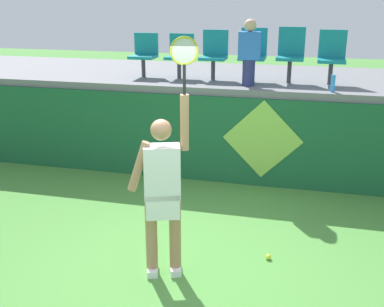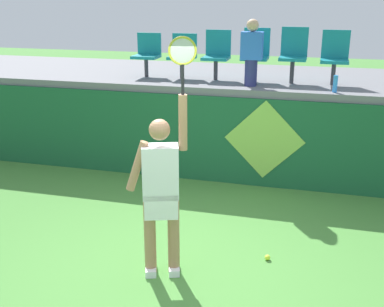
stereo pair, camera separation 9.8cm
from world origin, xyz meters
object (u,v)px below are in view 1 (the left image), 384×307
(tennis_ball, at_px, (268,257))
(stadium_chair_4, at_px, (291,52))
(stadium_chair_2, at_px, (214,53))
(spectator_0, at_px, (249,51))
(stadium_chair_5, at_px, (332,55))
(stadium_chair_1, at_px, (180,54))
(stadium_chair_3, at_px, (253,52))
(tennis_player, at_px, (163,190))
(water_bottle, at_px, (333,83))
(stadium_chair_0, at_px, (144,53))

(tennis_ball, xyz_separation_m, stadium_chair_4, (-0.03, 3.18, 2.02))
(stadium_chair_2, relative_size, spectator_0, 0.79)
(tennis_ball, relative_size, stadium_chair_5, 0.08)
(stadium_chair_1, bearing_deg, stadium_chair_3, 0.40)
(tennis_player, bearing_deg, spectator_0, 82.14)
(stadium_chair_2, bearing_deg, spectator_0, -35.56)
(tennis_player, xyz_separation_m, water_bottle, (1.76, 3.05, 0.68))
(water_bottle, height_order, stadium_chair_5, stadium_chair_5)
(tennis_ball, distance_m, stadium_chair_0, 4.53)
(tennis_ball, height_order, stadium_chair_0, stadium_chair_0)
(tennis_player, relative_size, stadium_chair_0, 3.42)
(stadium_chair_2, bearing_deg, stadium_chair_1, -179.33)
(tennis_player, relative_size, stadium_chair_1, 3.41)
(water_bottle, bearing_deg, stadium_chair_3, 152.33)
(spectator_0, bearing_deg, stadium_chair_3, 90.00)
(stadium_chair_1, distance_m, stadium_chair_2, 0.61)
(tennis_player, xyz_separation_m, tennis_ball, (1.11, 0.56, -0.97))
(stadium_chair_2, bearing_deg, tennis_player, -86.70)
(stadium_chair_4, height_order, spectator_0, spectator_0)
(stadium_chair_4, bearing_deg, spectator_0, -142.65)
(tennis_ball, relative_size, stadium_chair_1, 0.09)
(water_bottle, relative_size, stadium_chair_5, 0.30)
(tennis_player, height_order, water_bottle, tennis_player)
(stadium_chair_4, xyz_separation_m, spectator_0, (-0.63, -0.48, 0.05))
(stadium_chair_5, bearing_deg, stadium_chair_0, -179.86)
(water_bottle, xyz_separation_m, stadium_chair_1, (-2.59, 0.68, 0.30))
(spectator_0, bearing_deg, stadium_chair_0, 166.35)
(tennis_player, xyz_separation_m, stadium_chair_2, (-0.22, 3.74, 1.01))
(stadium_chair_3, height_order, spectator_0, spectator_0)
(stadium_chair_2, distance_m, spectator_0, 0.82)
(spectator_0, bearing_deg, tennis_ball, -76.30)
(stadium_chair_3, height_order, stadium_chair_5, stadium_chair_3)
(stadium_chair_2, height_order, stadium_chair_3, stadium_chair_3)
(water_bottle, bearing_deg, stadium_chair_5, 92.39)
(tennis_ball, distance_m, stadium_chair_1, 4.19)
(stadium_chair_4, bearing_deg, stadium_chair_5, -0.11)
(water_bottle, relative_size, stadium_chair_2, 0.31)
(stadium_chair_2, distance_m, stadium_chair_5, 1.95)
(stadium_chair_2, xyz_separation_m, stadium_chair_4, (1.29, 0.00, 0.04))
(stadium_chair_0, bearing_deg, stadium_chair_2, 0.29)
(stadium_chair_2, bearing_deg, stadium_chair_4, 0.11)
(stadium_chair_2, bearing_deg, stadium_chair_3, 0.16)
(stadium_chair_0, xyz_separation_m, stadium_chair_2, (1.27, 0.01, 0.03))
(stadium_chair_0, relative_size, stadium_chair_3, 0.86)
(stadium_chair_4, distance_m, spectator_0, 0.79)
(tennis_player, bearing_deg, stadium_chair_5, 65.08)
(tennis_player, distance_m, stadium_chair_5, 4.25)
(tennis_ball, relative_size, stadium_chair_4, 0.07)
(stadium_chair_0, distance_m, stadium_chair_5, 3.22)
(tennis_ball, relative_size, stadium_chair_2, 0.08)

